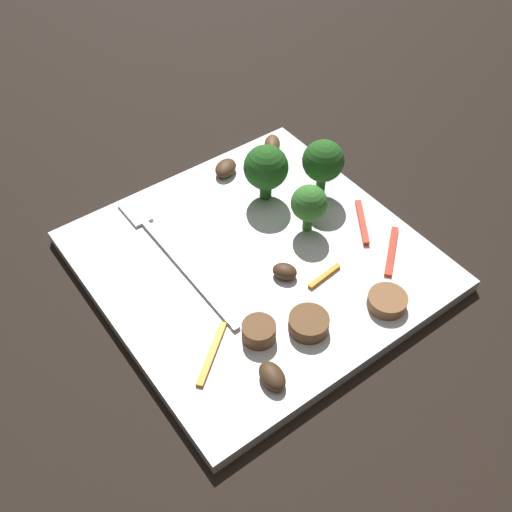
% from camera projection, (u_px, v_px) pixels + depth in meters
% --- Properties ---
extents(ground_plane, '(1.40, 1.40, 0.00)m').
position_uv_depth(ground_plane, '(256.00, 265.00, 0.52)').
color(ground_plane, black).
extents(plate, '(0.27, 0.27, 0.01)m').
position_uv_depth(plate, '(256.00, 261.00, 0.52)').
color(plate, white).
rests_on(plate, ground_plane).
extents(fork, '(0.18, 0.02, 0.00)m').
position_uv_depth(fork, '(168.00, 250.00, 0.52)').
color(fork, silver).
rests_on(fork, plate).
extents(broccoli_floret_0, '(0.04, 0.04, 0.06)m').
position_uv_depth(broccoli_floret_0, '(323.00, 162.00, 0.54)').
color(broccoli_floret_0, '#296420').
rests_on(broccoli_floret_0, plate).
extents(broccoli_floret_1, '(0.03, 0.03, 0.05)m').
position_uv_depth(broccoli_floret_1, '(311.00, 206.00, 0.51)').
color(broccoli_floret_1, '#408630').
rests_on(broccoli_floret_1, plate).
extents(broccoli_floret_2, '(0.04, 0.04, 0.06)m').
position_uv_depth(broccoli_floret_2, '(266.00, 168.00, 0.54)').
color(broccoli_floret_2, '#296420').
rests_on(broccoli_floret_2, plate).
extents(sausage_slice_0, '(0.04, 0.04, 0.01)m').
position_uv_depth(sausage_slice_0, '(387.00, 301.00, 0.48)').
color(sausage_slice_0, brown).
rests_on(sausage_slice_0, plate).
extents(sausage_slice_1, '(0.04, 0.04, 0.01)m').
position_uv_depth(sausage_slice_1, '(309.00, 323.00, 0.46)').
color(sausage_slice_1, brown).
rests_on(sausage_slice_1, plate).
extents(sausage_slice_2, '(0.04, 0.04, 0.01)m').
position_uv_depth(sausage_slice_2, '(259.00, 331.00, 0.45)').
color(sausage_slice_2, brown).
rests_on(sausage_slice_2, plate).
extents(mushroom_0, '(0.03, 0.02, 0.01)m').
position_uv_depth(mushroom_0, '(272.00, 376.00, 0.43)').
color(mushroom_0, '#422B19').
rests_on(mushroom_0, plate).
extents(mushroom_1, '(0.03, 0.03, 0.01)m').
position_uv_depth(mushroom_1, '(226.00, 168.00, 0.59)').
color(mushroom_1, '#4C331E').
rests_on(mushroom_1, plate).
extents(mushroom_2, '(0.03, 0.03, 0.01)m').
position_uv_depth(mushroom_2, '(272.00, 144.00, 0.61)').
color(mushroom_2, brown).
rests_on(mushroom_2, plate).
extents(mushroom_3, '(0.03, 0.02, 0.01)m').
position_uv_depth(mushroom_3, '(285.00, 271.00, 0.50)').
color(mushroom_3, '#422B19').
rests_on(mushroom_3, plate).
extents(pepper_strip_0, '(0.01, 0.04, 0.00)m').
position_uv_depth(pepper_strip_0, '(324.00, 276.00, 0.50)').
color(pepper_strip_0, orange).
rests_on(pepper_strip_0, plate).
extents(pepper_strip_1, '(0.04, 0.05, 0.00)m').
position_uv_depth(pepper_strip_1, '(391.00, 251.00, 0.52)').
color(pepper_strip_1, red).
rests_on(pepper_strip_1, plate).
extents(pepper_strip_2, '(0.04, 0.05, 0.00)m').
position_uv_depth(pepper_strip_2, '(212.00, 353.00, 0.45)').
color(pepper_strip_2, orange).
rests_on(pepper_strip_2, plate).
extents(pepper_strip_3, '(0.05, 0.04, 0.00)m').
position_uv_depth(pepper_strip_3, '(362.00, 222.00, 0.54)').
color(pepper_strip_3, red).
rests_on(pepper_strip_3, plate).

